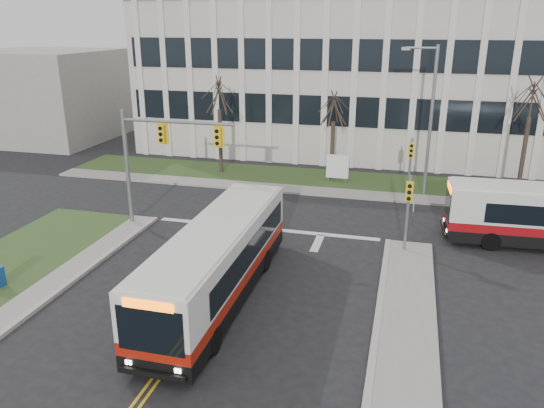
{
  "coord_description": "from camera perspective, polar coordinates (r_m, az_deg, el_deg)",
  "views": [
    {
      "loc": [
        6.91,
        -17.09,
        10.45
      ],
      "look_at": [
        0.76,
        6.62,
        2.0
      ],
      "focal_mm": 35.0,
      "sensor_mm": 36.0,
      "label": 1
    }
  ],
  "objects": [
    {
      "name": "bus_main",
      "position": [
        20.93,
        -5.82,
        -6.35
      ],
      "size": [
        2.48,
        11.33,
        3.02
      ],
      "primitive_type": null,
      "rotation": [
        0.0,
        0.0,
        -0.0
      ],
      "color": "silver",
      "rests_on": "ground"
    },
    {
      "name": "tree_right",
      "position": [
        36.09,
        26.16,
        9.9
      ],
      "size": [
        1.8,
        1.8,
        8.25
      ],
      "color": "#42352B",
      "rests_on": "ground"
    },
    {
      "name": "building_lawn",
      "position": [
        36.65,
        10.96,
        2.21
      ],
      "size": [
        44.0,
        5.0,
        0.12
      ],
      "primitive_type": "cube",
      "color": "#364E21",
      "rests_on": "ground"
    },
    {
      "name": "streetlight",
      "position": [
        33.72,
        16.49,
        9.3
      ],
      "size": [
        2.15,
        0.25,
        9.2
      ],
      "color": "slate",
      "rests_on": "ground"
    },
    {
      "name": "directory_sign",
      "position": [
        36.08,
        7.05,
        3.98
      ],
      "size": [
        1.5,
        0.12,
        2.0
      ],
      "color": "slate",
      "rests_on": "ground"
    },
    {
      "name": "sidewalk_cross",
      "position": [
        33.97,
        10.62,
        0.91
      ],
      "size": [
        44.0,
        1.6,
        0.14
      ],
      "primitive_type": "cube",
      "color": "#9E9B93",
      "rests_on": "ground"
    },
    {
      "name": "mast_arm_signal",
      "position": [
        27.99,
        -12.52,
        5.8
      ],
      "size": [
        6.11,
        0.38,
        6.2
      ],
      "color": "slate",
      "rests_on": "ground"
    },
    {
      "name": "building_annex",
      "position": [
        54.6,
        -23.09,
        10.76
      ],
      "size": [
        12.0,
        12.0,
        8.0
      ],
      "primitive_type": "cube",
      "color": "#9E9B93",
      "rests_on": "ground"
    },
    {
      "name": "tree_left",
      "position": [
        37.71,
        -5.72,
        11.42
      ],
      "size": [
        1.8,
        1.8,
        7.7
      ],
      "color": "#42352B",
      "rests_on": "ground"
    },
    {
      "name": "signal_pole_near",
      "position": [
        25.27,
        14.45,
        0.08
      ],
      "size": [
        0.34,
        0.39,
        3.8
      ],
      "color": "slate",
      "rests_on": "ground"
    },
    {
      "name": "tree_mid",
      "position": [
        36.06,
        6.65,
        10.03
      ],
      "size": [
        1.8,
        1.8,
        6.82
      ],
      "color": "#42352B",
      "rests_on": "ground"
    },
    {
      "name": "ground",
      "position": [
        21.19,
        -6.61,
        -10.65
      ],
      "size": [
        120.0,
        120.0,
        0.0
      ],
      "primitive_type": "plane",
      "color": "black",
      "rests_on": "ground"
    },
    {
      "name": "signal_pole_far",
      "position": [
        33.45,
        14.66,
        4.66
      ],
      "size": [
        0.34,
        0.39,
        3.8
      ],
      "color": "slate",
      "rests_on": "ground"
    },
    {
      "name": "office_building",
      "position": [
        47.34,
        12.5,
        13.2
      ],
      "size": [
        40.0,
        16.0,
        12.0
      ],
      "primitive_type": "cube",
      "color": "beige",
      "rests_on": "ground"
    }
  ]
}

